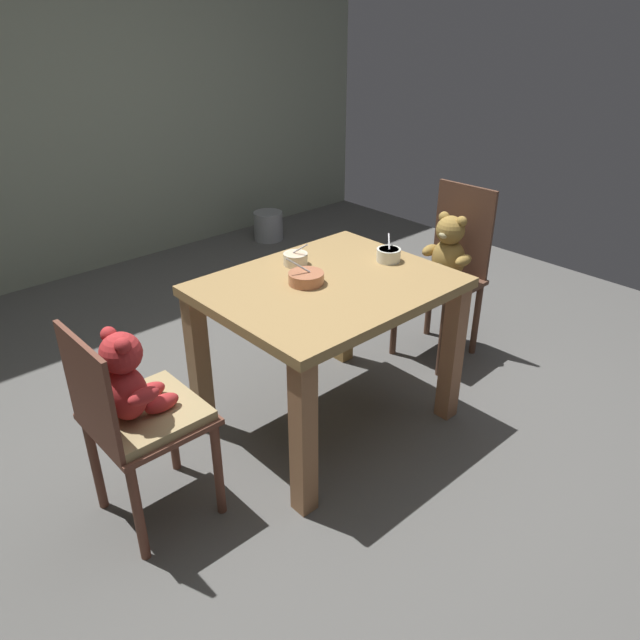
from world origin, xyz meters
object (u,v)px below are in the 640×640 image
Objects in this scene: dining_table at (328,310)px; porridge_bowl_cream_far_center at (296,259)px; teddy_chair_near_right at (447,260)px; metal_pail at (268,226)px; porridge_bowl_white_near_right at (389,255)px; teddy_chair_near_left at (134,402)px; porridge_bowl_terracotta_center at (306,278)px.

dining_table is 8.78× the size of porridge_bowl_cream_far_center.
metal_pail is (0.41, 2.10, -0.43)m from teddy_chair_near_right.
porridge_bowl_white_near_right is at bearing -114.24° from metal_pail.
porridge_bowl_cream_far_center is at bearing 143.22° from porridge_bowl_white_near_right.
teddy_chair_near_right reaches higher than porridge_bowl_cream_far_center.
teddy_chair_near_left is at bearing -136.68° from metal_pail.
dining_table is 0.19m from porridge_bowl_terracotta_center.
teddy_chair_near_right is at bearing 7.11° from porridge_bowl_white_near_right.
teddy_chair_near_left is at bearing -166.99° from porridge_bowl_cream_far_center.
teddy_chair_near_right reaches higher than porridge_bowl_white_near_right.
teddy_chair_near_right is 8.21× the size of porridge_bowl_white_near_right.
porridge_bowl_terracotta_center is at bearing 147.66° from dining_table.
teddy_chair_near_right is 3.88× the size of metal_pail.
porridge_bowl_terracotta_center is at bearing 1.90° from teddy_chair_near_left.
metal_pail is at bearing 55.94° from porridge_bowl_terracotta_center.
dining_table is 6.73× the size of porridge_bowl_terracotta_center.
porridge_bowl_terracotta_center is (0.84, 0.03, 0.22)m from teddy_chair_near_left.
porridge_bowl_white_near_right reaches higher than porridge_bowl_cream_far_center.
porridge_bowl_terracotta_center is (-0.44, 0.07, -0.00)m from porridge_bowl_white_near_right.
dining_table is at bearing -1.40° from teddy_chair_near_left.
teddy_chair_near_right is at bearing -11.55° from porridge_bowl_cream_far_center.
porridge_bowl_terracotta_center reaches higher than porridge_bowl_cream_far_center.
porridge_bowl_terracotta_center is 2.61m from metal_pail.
teddy_chair_near_left and porridge_bowl_white_near_right have the same top height.
dining_table is at bearing 0.78° from teddy_chair_near_right.
porridge_bowl_terracotta_center is at bearing -124.06° from metal_pail.
teddy_chair_near_right is 0.95m from porridge_bowl_cream_far_center.
teddy_chair_near_left is (-1.85, -0.03, -0.02)m from teddy_chair_near_right.
dining_table is at bearing -121.94° from metal_pail.
dining_table is 8.96× the size of porridge_bowl_white_near_right.
teddy_chair_near_right is at bearing 3.33° from dining_table.
teddy_chair_near_left is at bearing -1.55° from teddy_chair_near_right.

